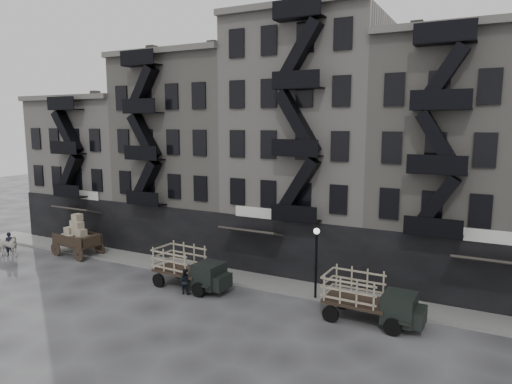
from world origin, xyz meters
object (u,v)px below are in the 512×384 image
at_px(stake_truck_east, 370,296).
at_px(pedestrian_mid, 185,281).
at_px(pedestrian_west, 10,244).
at_px(stake_truck_west, 190,265).
at_px(wagon, 76,232).
at_px(horse, 7,246).

bearing_deg(stake_truck_east, pedestrian_mid, -172.15).
bearing_deg(pedestrian_west, stake_truck_west, -37.32).
bearing_deg(pedestrian_mid, wagon, -14.76).
bearing_deg(wagon, stake_truck_east, 0.99).
distance_m(horse, stake_truck_east, 27.46).
bearing_deg(pedestrian_mid, horse, -2.30).
height_order(horse, stake_truck_east, stake_truck_east).
xyz_separation_m(horse, wagon, (4.43, 2.72, 0.98)).
relative_size(horse, pedestrian_west, 1.07).
height_order(pedestrian_west, pedestrian_mid, pedestrian_west).
xyz_separation_m(stake_truck_west, pedestrian_mid, (0.34, -0.98, -0.66)).
relative_size(stake_truck_east, pedestrian_west, 2.72).
xyz_separation_m(horse, pedestrian_west, (0.04, 0.20, 0.09)).
xyz_separation_m(stake_truck_west, stake_truck_east, (11.12, 0.19, -0.00)).
bearing_deg(stake_truck_east, stake_truck_west, -177.36).
distance_m(wagon, pedestrian_mid, 12.54).
relative_size(wagon, stake_truck_west, 0.76).
relative_size(stake_truck_east, pedestrian_mid, 3.25).
distance_m(wagon, stake_truck_west, 12.00).
xyz_separation_m(stake_truck_west, pedestrian_west, (-16.27, -0.87, -0.50)).
bearing_deg(stake_truck_west, stake_truck_east, 4.84).
bearing_deg(horse, pedestrian_mid, -106.53).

